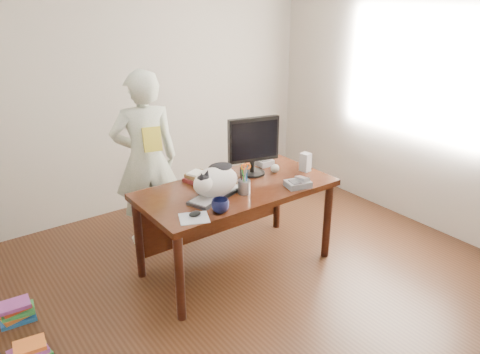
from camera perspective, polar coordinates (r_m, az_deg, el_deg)
name	(u,v)px	position (r m, az deg, el deg)	size (l,w,h in m)	color
room	(288,133)	(3.17, 5.88, 5.34)	(4.50, 4.50, 4.50)	black
desk	(231,200)	(3.94, -1.10, -2.77)	(1.60, 0.80, 0.75)	black
keyboard	(216,195)	(3.63, -2.96, -2.19)	(0.53, 0.35, 0.03)	black
cat	(215,181)	(3.57, -3.12, -0.45)	(0.47, 0.35, 0.28)	silver
monitor	(253,143)	(3.96, 1.65, 4.17)	(0.45, 0.27, 0.51)	black
pen_cup	(244,185)	(3.67, 0.50, -1.00)	(0.12, 0.12, 0.25)	#939398
mousepad	(194,218)	(3.32, -5.63, -5.00)	(0.26, 0.25, 0.00)	silver
mouse	(195,214)	(3.33, -5.52, -4.49)	(0.11, 0.09, 0.04)	black
coffee_mug	(220,206)	(3.37, -2.42, -3.54)	(0.13, 0.13, 0.10)	#0D1134
phone	(298,183)	(3.83, 7.12, -0.75)	(0.22, 0.19, 0.09)	slate
speaker	(305,162)	(4.15, 7.99, 1.81)	(0.08, 0.09, 0.16)	#A3A3A5
baseball	(275,168)	(4.10, 4.30, 1.05)	(0.07, 0.07, 0.07)	beige
book_stack	(197,177)	(3.94, -5.25, 0.06)	(0.24, 0.20, 0.08)	#461213
calculator	(262,162)	(4.29, 2.75, 1.89)	(0.14, 0.18, 0.06)	slate
person	(146,160)	(4.31, -11.43, 2.10)	(0.59, 0.39, 1.63)	white
held_book	(152,139)	(4.09, -10.66, 4.54)	(0.17, 0.13, 0.21)	gold
book_pile_b	(16,312)	(3.89, -25.60, -14.59)	(0.26, 0.20, 0.15)	#19559A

